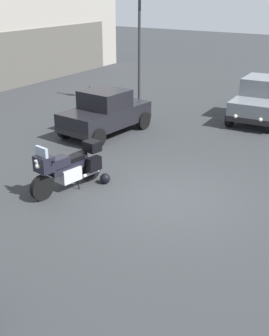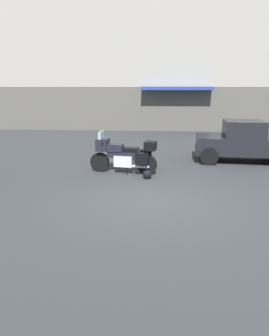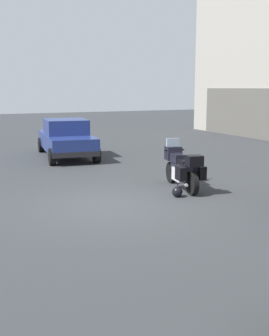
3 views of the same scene
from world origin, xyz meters
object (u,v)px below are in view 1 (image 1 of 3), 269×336
object	(u,v)px
car_hatchback_near	(262,99)
streetlamp_curbside	(142,33)
motorcycle	(68,167)
bollard_curbside	(91,94)
helmet	(105,178)
car_compact_side	(105,112)

from	to	relation	value
car_hatchback_near	streetlamp_curbside	size ratio (longest dim) A/B	0.78
motorcycle	bollard_curbside	bearing A→B (deg)	-136.70
motorcycle	streetlamp_curbside	bearing A→B (deg)	-151.23
helmet	car_hatchback_near	bearing A→B (deg)	-11.21
car_hatchback_near	streetlamp_curbside	bearing A→B (deg)	-86.74
car_hatchback_near	bollard_curbside	world-z (taller)	car_hatchback_near
motorcycle	car_hatchback_near	world-z (taller)	car_hatchback_near
motorcycle	helmet	distance (m)	1.09
helmet	bollard_curbside	xyz separation A→B (m)	(6.55, 5.47, 0.31)
helmet	car_compact_side	bearing A→B (deg)	35.43
car_hatchback_near	car_compact_side	world-z (taller)	car_hatchback_near
helmet	car_compact_side	distance (m)	4.37
helmet	car_compact_side	world-z (taller)	car_compact_side
car_hatchback_near	bollard_curbside	distance (m)	7.31
helmet	car_hatchback_near	size ratio (longest dim) A/B	0.07
motorcycle	bollard_curbside	world-z (taller)	motorcycle
helmet	bollard_curbside	bearing A→B (deg)	39.85
motorcycle	helmet	size ratio (longest dim) A/B	8.04
car_compact_side	motorcycle	bearing A→B (deg)	-150.57
helmet	streetlamp_curbside	size ratio (longest dim) A/B	0.06
streetlamp_curbside	bollard_curbside	world-z (taller)	streetlamp_curbside
helmet	bollard_curbside	size ratio (longest dim) A/B	0.33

